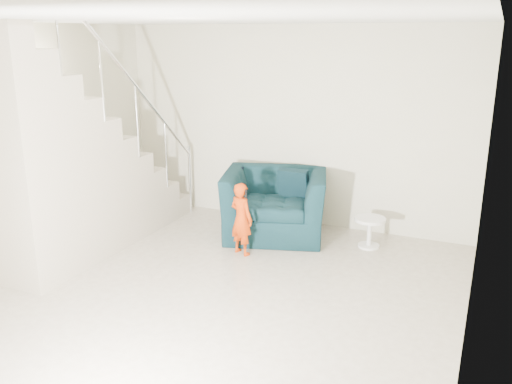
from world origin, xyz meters
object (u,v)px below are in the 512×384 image
toddler (241,219)px  side_table (370,227)px  staircase (67,177)px  armchair (275,204)px

toddler → side_table: (1.37, 0.84, -0.19)m
side_table → staircase: size_ratio=0.11×
armchair → staircase: 2.61m
staircase → side_table: bearing=26.6°
toddler → staircase: 2.11m
staircase → armchair: bearing=38.2°
toddler → staircase: staircase is taller
toddler → side_table: toddler is taller
armchair → side_table: size_ratio=3.41×
side_table → staircase: (-3.26, -1.63, 0.69)m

